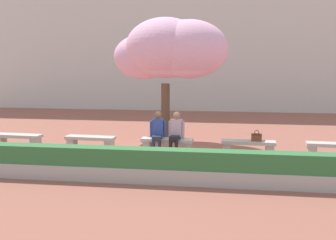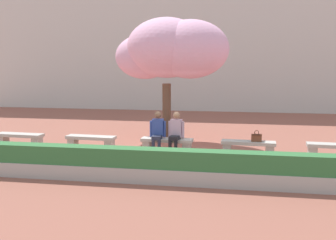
{
  "view_description": "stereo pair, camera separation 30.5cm",
  "coord_description": "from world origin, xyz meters",
  "px_view_note": "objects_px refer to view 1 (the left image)",
  "views": [
    {
      "loc": [
        1.76,
        -11.85,
        2.79
      ],
      "look_at": [
        0.0,
        0.2,
        1.0
      ],
      "focal_mm": 42.0,
      "sensor_mm": 36.0,
      "label": 1
    },
    {
      "loc": [
        2.06,
        -11.8,
        2.79
      ],
      "look_at": [
        0.0,
        0.2,
        1.0
      ],
      "focal_mm": 42.0,
      "sensor_mm": 36.0,
      "label": 2
    }
  ],
  "objects_px": {
    "stone_bench_center": "(167,143)",
    "person_seated_left": "(158,131)",
    "stone_bench_east_end": "(335,148)",
    "stone_bench_near_east": "(248,146)",
    "person_seated_right": "(176,131)",
    "stone_bench_west_end": "(18,139)",
    "cherry_tree_main": "(169,50)",
    "stone_bench_near_west": "(90,141)",
    "handbag": "(257,137)"
  },
  "relations": [
    {
      "from": "stone_bench_center",
      "to": "person_seated_left",
      "type": "xyz_separation_m",
      "value": [
        -0.29,
        -0.05,
        0.4
      ]
    },
    {
      "from": "stone_bench_center",
      "to": "stone_bench_east_end",
      "type": "height_order",
      "value": "same"
    },
    {
      "from": "stone_bench_near_east",
      "to": "person_seated_left",
      "type": "bearing_deg",
      "value": -178.9
    },
    {
      "from": "person_seated_right",
      "to": "stone_bench_center",
      "type": "bearing_deg",
      "value": 169.34
    },
    {
      "from": "stone_bench_west_end",
      "to": "stone_bench_center",
      "type": "xyz_separation_m",
      "value": [
        4.97,
        0.0,
        0.0
      ]
    },
    {
      "from": "stone_bench_west_end",
      "to": "cherry_tree_main",
      "type": "bearing_deg",
      "value": 21.44
    },
    {
      "from": "stone_bench_near_west",
      "to": "person_seated_right",
      "type": "relative_size",
      "value": 1.26
    },
    {
      "from": "stone_bench_near_east",
      "to": "handbag",
      "type": "height_order",
      "value": "handbag"
    },
    {
      "from": "stone_bench_center",
      "to": "handbag",
      "type": "distance_m",
      "value": 2.73
    },
    {
      "from": "person_seated_left",
      "to": "handbag",
      "type": "xyz_separation_m",
      "value": [
        3.0,
        0.04,
        -0.12
      ]
    },
    {
      "from": "stone_bench_center",
      "to": "person_seated_left",
      "type": "distance_m",
      "value": 0.5
    },
    {
      "from": "person_seated_left",
      "to": "cherry_tree_main",
      "type": "height_order",
      "value": "cherry_tree_main"
    },
    {
      "from": "person_seated_right",
      "to": "cherry_tree_main",
      "type": "height_order",
      "value": "cherry_tree_main"
    },
    {
      "from": "stone_bench_near_west",
      "to": "stone_bench_west_end",
      "type": "bearing_deg",
      "value": 180.0
    },
    {
      "from": "stone_bench_near_east",
      "to": "stone_bench_west_end",
      "type": "bearing_deg",
      "value": 180.0
    },
    {
      "from": "stone_bench_center",
      "to": "stone_bench_near_east",
      "type": "height_order",
      "value": "same"
    },
    {
      "from": "stone_bench_west_end",
      "to": "stone_bench_center",
      "type": "distance_m",
      "value": 4.97
    },
    {
      "from": "handbag",
      "to": "cherry_tree_main",
      "type": "relative_size",
      "value": 0.08
    },
    {
      "from": "handbag",
      "to": "cherry_tree_main",
      "type": "height_order",
      "value": "cherry_tree_main"
    },
    {
      "from": "stone_bench_west_end",
      "to": "stone_bench_center",
      "type": "bearing_deg",
      "value": 0.0
    },
    {
      "from": "stone_bench_near_west",
      "to": "stone_bench_center",
      "type": "height_order",
      "value": "same"
    },
    {
      "from": "stone_bench_near_west",
      "to": "handbag",
      "type": "bearing_deg",
      "value": -0.17
    },
    {
      "from": "stone_bench_near_east",
      "to": "stone_bench_east_end",
      "type": "relative_size",
      "value": 1.0
    },
    {
      "from": "person_seated_left",
      "to": "person_seated_right",
      "type": "bearing_deg",
      "value": 0.04
    },
    {
      "from": "stone_bench_east_end",
      "to": "handbag",
      "type": "distance_m",
      "value": 2.27
    },
    {
      "from": "stone_bench_west_end",
      "to": "handbag",
      "type": "xyz_separation_m",
      "value": [
        7.69,
        -0.02,
        0.28
      ]
    },
    {
      "from": "stone_bench_east_end",
      "to": "person_seated_right",
      "type": "bearing_deg",
      "value": -179.35
    },
    {
      "from": "stone_bench_near_east",
      "to": "stone_bench_east_end",
      "type": "xyz_separation_m",
      "value": [
        2.48,
        0.0,
        0.0
      ]
    },
    {
      "from": "stone_bench_near_east",
      "to": "cherry_tree_main",
      "type": "bearing_deg",
      "value": 145.22
    },
    {
      "from": "stone_bench_west_end",
      "to": "stone_bench_near_east",
      "type": "height_order",
      "value": "same"
    },
    {
      "from": "stone_bench_near_west",
      "to": "stone_bench_near_east",
      "type": "bearing_deg",
      "value": 0.0
    },
    {
      "from": "person_seated_left",
      "to": "person_seated_right",
      "type": "height_order",
      "value": "same"
    },
    {
      "from": "stone_bench_near_east",
      "to": "stone_bench_east_end",
      "type": "bearing_deg",
      "value": 0.0
    },
    {
      "from": "stone_bench_near_east",
      "to": "cherry_tree_main",
      "type": "height_order",
      "value": "cherry_tree_main"
    },
    {
      "from": "stone_bench_near_east",
      "to": "stone_bench_east_end",
      "type": "height_order",
      "value": "same"
    },
    {
      "from": "stone_bench_west_end",
      "to": "stone_bench_east_end",
      "type": "distance_m",
      "value": 9.94
    },
    {
      "from": "stone_bench_near_west",
      "to": "person_seated_right",
      "type": "height_order",
      "value": "person_seated_right"
    },
    {
      "from": "stone_bench_near_west",
      "to": "stone_bench_near_east",
      "type": "relative_size",
      "value": 1.0
    },
    {
      "from": "stone_bench_near_east",
      "to": "person_seated_right",
      "type": "relative_size",
      "value": 1.26
    },
    {
      "from": "stone_bench_west_end",
      "to": "handbag",
      "type": "height_order",
      "value": "handbag"
    },
    {
      "from": "person_seated_left",
      "to": "stone_bench_center",
      "type": "bearing_deg",
      "value": 10.57
    },
    {
      "from": "stone_bench_center",
      "to": "person_seated_right",
      "type": "height_order",
      "value": "person_seated_right"
    },
    {
      "from": "stone_bench_west_end",
      "to": "person_seated_right",
      "type": "bearing_deg",
      "value": -0.58
    },
    {
      "from": "person_seated_left",
      "to": "handbag",
      "type": "relative_size",
      "value": 3.81
    },
    {
      "from": "stone_bench_east_end",
      "to": "stone_bench_west_end",
      "type": "bearing_deg",
      "value": 180.0
    },
    {
      "from": "person_seated_left",
      "to": "cherry_tree_main",
      "type": "bearing_deg",
      "value": 87.66
    },
    {
      "from": "stone_bench_west_end",
      "to": "cherry_tree_main",
      "type": "distance_m",
      "value": 5.88
    },
    {
      "from": "cherry_tree_main",
      "to": "person_seated_left",
      "type": "bearing_deg",
      "value": -92.34
    },
    {
      "from": "stone_bench_east_end",
      "to": "cherry_tree_main",
      "type": "distance_m",
      "value": 6.22
    },
    {
      "from": "stone_bench_near_west",
      "to": "handbag",
      "type": "distance_m",
      "value": 5.21
    }
  ]
}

